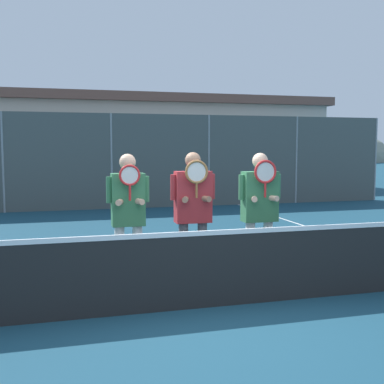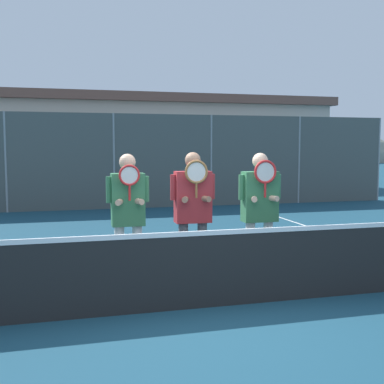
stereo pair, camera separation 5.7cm
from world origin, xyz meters
The scene contains 11 objects.
ground_plane centered at (0.00, 0.00, 0.00)m, with size 120.00×120.00×0.00m, color navy.
hill_distant centered at (0.00, 60.09, 0.00)m, with size 91.39×50.77×17.77m.
clubhouse_building centered at (0.39, 16.34, 2.05)m, with size 19.52×5.50×4.05m.
fence_back centered at (0.00, 9.42, 1.45)m, with size 18.56×0.06×2.90m.
tennis_net centered at (0.00, 0.00, 0.47)m, with size 11.03×0.09×1.02m.
court_line_right_sideline centered at (4.10, 3.00, 0.00)m, with size 0.05×16.00×0.01m, color white.
player_leftmost centered at (-0.66, 0.92, 1.06)m, with size 0.56×0.34×1.80m.
player_center_left centered at (0.21, 0.91, 1.08)m, with size 0.62×0.34×1.82m.
player_center_right centered at (1.13, 0.79, 1.08)m, with size 0.61×0.34×1.80m.
car_left_of_center centered at (-0.58, 11.83, 0.88)m, with size 4.48×1.93×1.71m.
car_center centered at (4.45, 11.94, 0.86)m, with size 4.55×2.03×1.67m.
Camera 2 is at (-1.44, -5.28, 1.88)m, focal length 45.00 mm.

